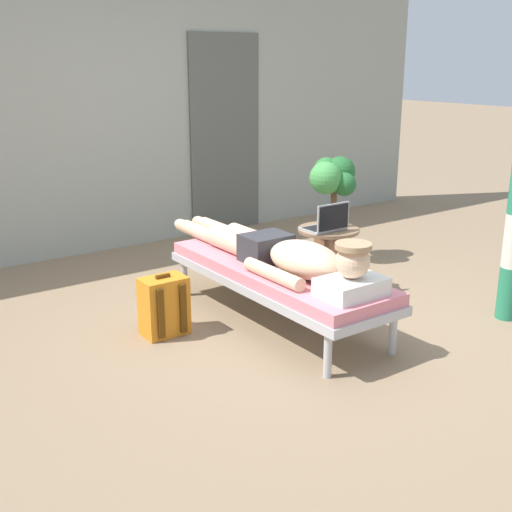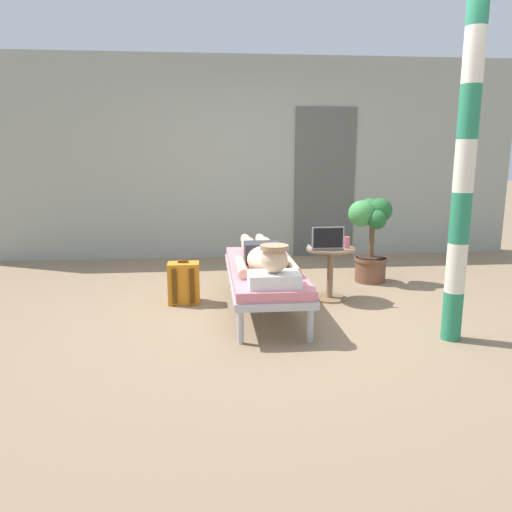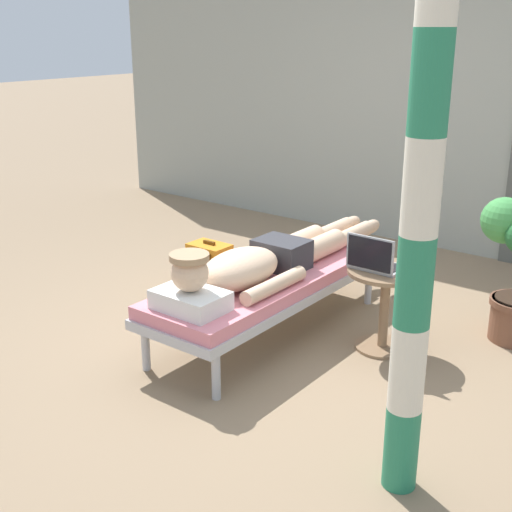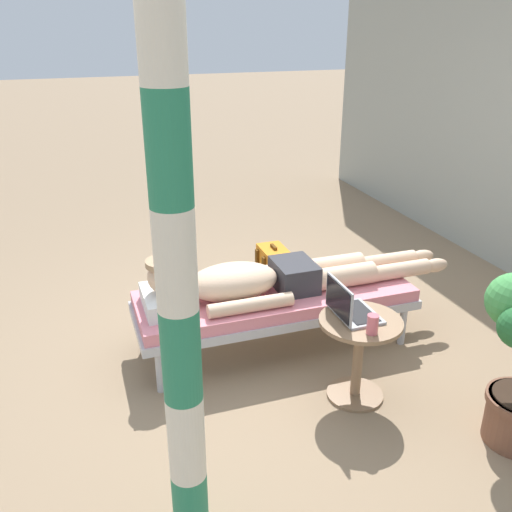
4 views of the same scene
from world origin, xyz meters
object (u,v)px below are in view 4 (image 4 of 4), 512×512
Objects in this scene: side_table at (359,345)px; laptop at (349,307)px; lounge_chair at (275,301)px; backpack at (274,271)px; porch_post at (175,260)px; person_reclining at (266,279)px; drink_glass at (373,324)px.

laptop is at bearing -139.48° from side_table.
lounge_chair is 0.81m from backpack.
porch_post reaches higher than lounge_chair.
person_reclining is 0.90m from drink_glass.
lounge_chair is at bearing 146.90° from porch_post.
porch_post reaches higher than person_reclining.
porch_post is (0.75, -1.11, 0.76)m from laptop.
lounge_chair is 16.88× the size of drink_glass.
person_reclining is 0.81× the size of porch_post.
side_table is at bearing -0.56° from backpack.
laptop reaches higher than lounge_chair.
person_reclining is 19.41× the size of drink_glass.
drink_glass is at bearing 9.62° from laptop.
porch_post reaches higher than drink_glass.
porch_post is at bearing -59.28° from side_table.
laptop is 0.12× the size of porch_post.
lounge_chair is 0.19m from person_reclining.
person_reclining is 7.00× the size of laptop.
person_reclining reaches higher than side_table.
laptop is 0.21m from drink_glass.
side_table is 4.68× the size of drink_glass.
drink_glass is 1.64m from backpack.
side_table is at bearing 40.52° from laptop.
laptop is (0.63, 0.21, 0.24)m from lounge_chair.
drink_glass is (0.84, 0.24, 0.23)m from lounge_chair.
laptop is at bearing 23.29° from person_reclining.
lounge_chair is at bearing 90.00° from person_reclining.
lounge_chair is 0.74m from side_table.
lounge_chair is at bearing -20.00° from backpack.
drink_glass is at bearing -5.97° from side_table.
laptop reaches higher than person_reclining.
side_table is 0.24m from laptop.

